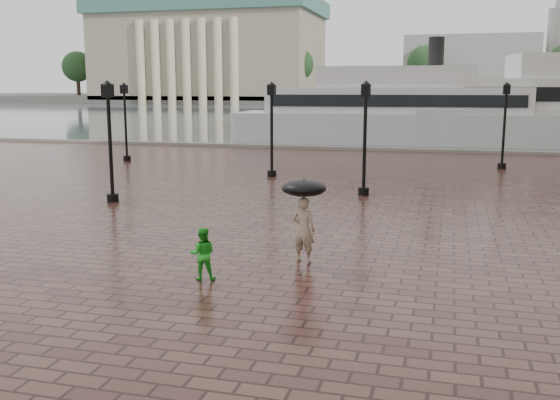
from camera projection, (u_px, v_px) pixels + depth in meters
name	position (u px, v px, depth m)	size (l,w,h in m)	color
ground	(123.00, 302.00, 12.65)	(300.00, 300.00, 0.00)	#3B1E1B
harbour_water	(410.00, 114.00, 99.98)	(240.00, 240.00, 0.00)	#444F53
quay_edge	(355.00, 150.00, 43.03)	(80.00, 0.60, 0.30)	slate
far_shore	(427.00, 99.00, 164.35)	(300.00, 60.00, 2.00)	#4C4C47
museum	(210.00, 49.00, 161.63)	(57.00, 32.50, 26.00)	gray
far_trees	(425.00, 64.00, 141.96)	(188.00, 8.00, 13.50)	#2D2119
street_lamps	(277.00, 129.00, 29.36)	(21.44, 14.44, 4.40)	black
adult_pedestrian	(304.00, 230.00, 15.37)	(0.60, 0.39, 1.65)	gray
child_pedestrian	(203.00, 254.00, 14.01)	(0.58, 0.46, 1.20)	green
ferry_near	(395.00, 112.00, 47.66)	(24.42, 7.18, 7.91)	#BBBBBB
umbrella	(304.00, 188.00, 15.19)	(1.10, 1.10, 1.13)	black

